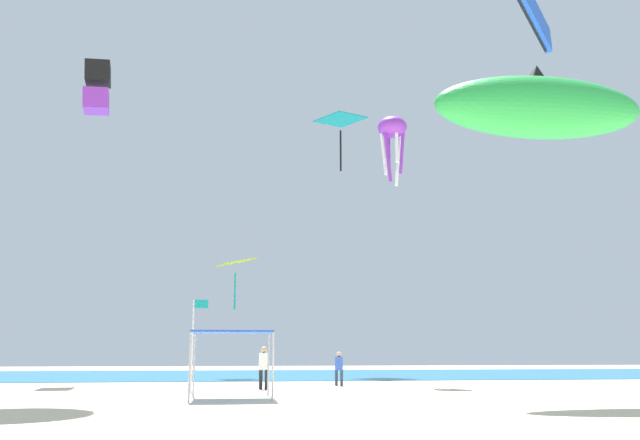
{
  "coord_description": "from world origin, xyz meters",
  "views": [
    {
      "loc": [
        -3.84,
        -20.26,
        1.63
      ],
      "look_at": [
        -0.38,
        6.02,
        6.82
      ],
      "focal_mm": 37.64,
      "sensor_mm": 36.0,
      "label": 1
    }
  ],
  "objects_px": {
    "kite_diamond_yellow": "(235,265)",
    "kite_box_black": "(97,87)",
    "kite_diamond_teal": "(340,122)",
    "banner_flag": "(194,336)",
    "kite_parafoil_blue": "(529,5)",
    "canopy_tent": "(232,335)",
    "person_near_tent": "(264,364)",
    "kite_octopus_purple": "(392,131)",
    "person_leftmost": "(339,366)",
    "kite_inflatable_green": "(538,107)"
  },
  "relations": [
    {
      "from": "kite_octopus_purple",
      "to": "person_leftmost",
      "type": "bearing_deg",
      "value": 114.99
    },
    {
      "from": "person_leftmost",
      "to": "kite_diamond_yellow",
      "type": "xyz_separation_m",
      "value": [
        -4.99,
        10.03,
        6.03
      ]
    },
    {
      "from": "person_near_tent",
      "to": "banner_flag",
      "type": "relative_size",
      "value": 0.49
    },
    {
      "from": "canopy_tent",
      "to": "kite_box_black",
      "type": "xyz_separation_m",
      "value": [
        -8.46,
        15.66,
        15.12
      ]
    },
    {
      "from": "person_near_tent",
      "to": "kite_diamond_teal",
      "type": "xyz_separation_m",
      "value": [
        6.48,
        18.47,
        17.76
      ]
    },
    {
      "from": "kite_diamond_yellow",
      "to": "kite_octopus_purple",
      "type": "relative_size",
      "value": 0.84
    },
    {
      "from": "banner_flag",
      "to": "kite_parafoil_blue",
      "type": "relative_size",
      "value": 0.7
    },
    {
      "from": "person_near_tent",
      "to": "kite_inflatable_green",
      "type": "bearing_deg",
      "value": -173.59
    },
    {
      "from": "person_near_tent",
      "to": "kite_diamond_yellow",
      "type": "bearing_deg",
      "value": -41.21
    },
    {
      "from": "person_leftmost",
      "to": "banner_flag",
      "type": "bearing_deg",
      "value": 69.22
    },
    {
      "from": "person_leftmost",
      "to": "kite_parafoil_blue",
      "type": "bearing_deg",
      "value": -137.65
    },
    {
      "from": "canopy_tent",
      "to": "kite_box_black",
      "type": "bearing_deg",
      "value": 118.38
    },
    {
      "from": "canopy_tent",
      "to": "kite_parafoil_blue",
      "type": "relative_size",
      "value": 0.53
    },
    {
      "from": "kite_parafoil_blue",
      "to": "kite_octopus_purple",
      "type": "bearing_deg",
      "value": 124.27
    },
    {
      "from": "canopy_tent",
      "to": "person_leftmost",
      "type": "height_order",
      "value": "canopy_tent"
    },
    {
      "from": "kite_box_black",
      "to": "kite_octopus_purple",
      "type": "xyz_separation_m",
      "value": [
        17.12,
        -4.6,
        -3.53
      ]
    },
    {
      "from": "banner_flag",
      "to": "kite_inflatable_green",
      "type": "relative_size",
      "value": 0.46
    },
    {
      "from": "kite_diamond_yellow",
      "to": "kite_octopus_purple",
      "type": "distance_m",
      "value": 13.14
    },
    {
      "from": "person_leftmost",
      "to": "kite_inflatable_green",
      "type": "distance_m",
      "value": 15.07
    },
    {
      "from": "person_leftmost",
      "to": "kite_diamond_yellow",
      "type": "distance_m",
      "value": 12.72
    },
    {
      "from": "kite_diamond_yellow",
      "to": "kite_box_black",
      "type": "xyz_separation_m",
      "value": [
        -8.59,
        -2.72,
        10.34
      ]
    },
    {
      "from": "banner_flag",
      "to": "kite_inflatable_green",
      "type": "xyz_separation_m",
      "value": [
        12.68,
        -5.52,
        8.38
      ]
    },
    {
      "from": "kite_diamond_teal",
      "to": "kite_octopus_purple",
      "type": "bearing_deg",
      "value": 150.21
    },
    {
      "from": "kite_octopus_purple",
      "to": "kite_diamond_teal",
      "type": "bearing_deg",
      "value": -9.0
    },
    {
      "from": "person_leftmost",
      "to": "kite_octopus_purple",
      "type": "xyz_separation_m",
      "value": [
        3.54,
        2.7,
        12.84
      ]
    },
    {
      "from": "banner_flag",
      "to": "kite_parafoil_blue",
      "type": "bearing_deg",
      "value": 17.21
    },
    {
      "from": "kite_octopus_purple",
      "to": "kite_diamond_teal",
      "type": "relative_size",
      "value": 0.92
    },
    {
      "from": "kite_diamond_teal",
      "to": "kite_inflatable_green",
      "type": "bearing_deg",
      "value": 154.09
    },
    {
      "from": "kite_inflatable_green",
      "to": "kite_diamond_teal",
      "type": "bearing_deg",
      "value": -82.44
    },
    {
      "from": "person_near_tent",
      "to": "banner_flag",
      "type": "height_order",
      "value": "banner_flag"
    },
    {
      "from": "kite_diamond_teal",
      "to": "person_near_tent",
      "type": "bearing_deg",
      "value": 127.49
    },
    {
      "from": "banner_flag",
      "to": "kite_box_black",
      "type": "bearing_deg",
      "value": 120.8
    },
    {
      "from": "canopy_tent",
      "to": "kite_octopus_purple",
      "type": "xyz_separation_m",
      "value": [
        8.66,
        11.06,
        11.59
      ]
    },
    {
      "from": "person_near_tent",
      "to": "kite_inflatable_green",
      "type": "relative_size",
      "value": 0.23
    },
    {
      "from": "person_leftmost",
      "to": "kite_inflatable_green",
      "type": "xyz_separation_m",
      "value": [
        6.04,
        -9.86,
        9.67
      ]
    },
    {
      "from": "canopy_tent",
      "to": "kite_diamond_teal",
      "type": "relative_size",
      "value": 0.66
    },
    {
      "from": "canopy_tent",
      "to": "kite_octopus_purple",
      "type": "height_order",
      "value": "kite_octopus_purple"
    },
    {
      "from": "canopy_tent",
      "to": "kite_parafoil_blue",
      "type": "xyz_separation_m",
      "value": [
        16.51,
        9.6,
        19.04
      ]
    },
    {
      "from": "person_near_tent",
      "to": "person_leftmost",
      "type": "relative_size",
      "value": 1.14
    },
    {
      "from": "person_near_tent",
      "to": "kite_inflatable_green",
      "type": "distance_m",
      "value": 15.46
    },
    {
      "from": "kite_parafoil_blue",
      "to": "person_leftmost",
      "type": "bearing_deg",
      "value": 141.03
    },
    {
      "from": "kite_octopus_purple",
      "to": "kite_inflatable_green",
      "type": "bearing_deg",
      "value": 178.88
    },
    {
      "from": "kite_box_black",
      "to": "kite_diamond_teal",
      "type": "xyz_separation_m",
      "value": [
        16.34,
        8.56,
        1.52
      ]
    },
    {
      "from": "person_near_tent",
      "to": "banner_flag",
      "type": "distance_m",
      "value": 3.59
    },
    {
      "from": "kite_box_black",
      "to": "canopy_tent",
      "type": "bearing_deg",
      "value": -158.64
    },
    {
      "from": "kite_box_black",
      "to": "banner_flag",
      "type": "bearing_deg",
      "value": -156.22
    },
    {
      "from": "kite_inflatable_green",
      "to": "kite_diamond_teal",
      "type": "distance_m",
      "value": 27.21
    },
    {
      "from": "kite_diamond_yellow",
      "to": "kite_box_black",
      "type": "height_order",
      "value": "kite_box_black"
    },
    {
      "from": "canopy_tent",
      "to": "kite_diamond_teal",
      "type": "xyz_separation_m",
      "value": [
        7.88,
        24.22,
        16.64
      ]
    },
    {
      "from": "banner_flag",
      "to": "kite_octopus_purple",
      "type": "bearing_deg",
      "value": 34.66
    }
  ]
}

